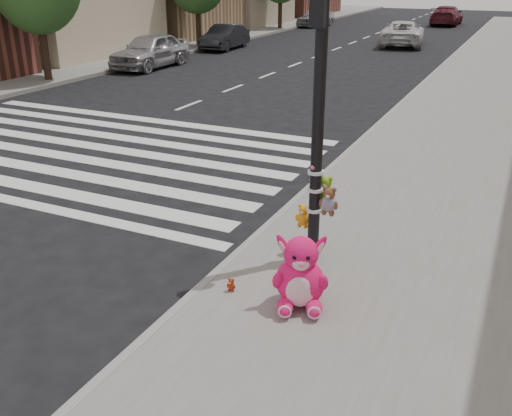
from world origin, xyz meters
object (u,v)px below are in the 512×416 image
Objects in this scene: red_teddy at (231,285)px; car_white_near at (403,33)px; signal_pole at (319,146)px; car_dark_far at (225,37)px; car_silver_far at (150,51)px; pink_bunny at (300,277)px.

car_white_near is (-3.62, 27.25, 0.44)m from red_teddy.
signal_pole is 1.06× the size of car_dark_far.
signal_pole is 0.94× the size of car_silver_far.
red_teddy is at bearing -116.27° from signal_pole.
car_white_near reaches higher than pink_bunny.
red_teddy is 19.14m from car_silver_far.
red_teddy is (-0.65, -1.31, -1.57)m from signal_pole.
pink_bunny is 0.23× the size of car_silver_far.
car_silver_far reaches higher than car_white_near.
car_silver_far is (-12.68, 15.01, 0.19)m from pink_bunny.
car_silver_far is 14.65m from car_white_near.
signal_pole is 0.83× the size of car_white_near.
car_dark_far is at bearing 121.21° from signal_pole.
car_silver_far is 0.89× the size of car_white_near.
car_dark_far is (0.01, 6.73, -0.10)m from car_silver_far.
car_silver_far is at bearing 47.21° from car_white_near.
signal_pole is at bearing -48.62° from car_silver_far.
red_teddy is 0.04× the size of car_white_near.
red_teddy is at bearing -65.22° from car_dark_far.
car_white_near is at bearing 99.35° from signal_pole.
signal_pole is 2.15m from red_teddy.
car_silver_far is (-12.42, 13.77, -1.07)m from signal_pole.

